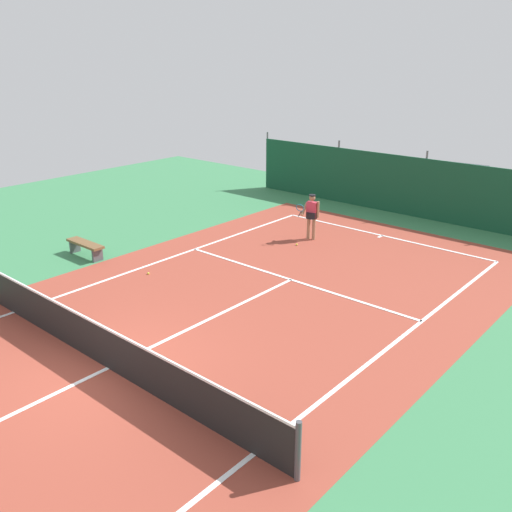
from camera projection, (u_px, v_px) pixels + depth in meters
ground_plane at (109, 368)px, 11.79m from camera, size 36.00×36.00×0.00m
court_surface at (109, 368)px, 11.79m from camera, size 11.02×26.60×0.01m
tennis_net at (106, 347)px, 11.61m from camera, size 10.12×0.10×1.10m
back_fence at (427, 199)px, 22.57m from camera, size 16.30×0.98×2.70m
tennis_player at (311, 213)px, 19.53m from camera, size 0.59×0.81×1.64m
tennis_ball_near_player at (148, 273)px, 16.73m from camera, size 0.07×0.07×0.07m
tennis_ball_midcourt at (297, 245)px, 19.22m from camera, size 0.07×0.07×0.07m
parked_car at (463, 186)px, 23.97m from camera, size 2.34×4.36×1.68m
courtside_bench at (85, 246)px, 18.07m from camera, size 1.60×0.40×0.49m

